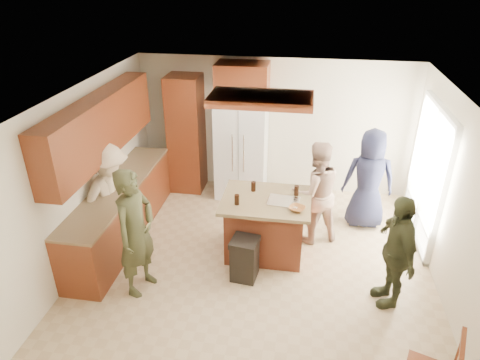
% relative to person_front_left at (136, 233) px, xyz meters
% --- Properties ---
extents(person_front_left, '(0.64, 0.76, 1.78)m').
position_rel_person_front_left_xyz_m(person_front_left, '(0.00, 0.00, 0.00)').
color(person_front_left, '#373921').
rests_on(person_front_left, ground).
extents(person_behind_left, '(0.94, 0.77, 1.66)m').
position_rel_person_front_left_xyz_m(person_behind_left, '(2.26, 1.54, -0.06)').
color(person_behind_left, tan).
rests_on(person_behind_left, ground).
extents(person_behind_right, '(0.83, 0.55, 1.68)m').
position_rel_person_front_left_xyz_m(person_behind_right, '(3.11, 2.11, -0.05)').
color(person_behind_right, '#1A1C34').
rests_on(person_behind_right, ground).
extents(person_side_right, '(0.66, 0.99, 1.55)m').
position_rel_person_front_left_xyz_m(person_side_right, '(3.25, 0.28, -0.11)').
color(person_side_right, '#343921').
rests_on(person_side_right, ground).
extents(person_counter, '(0.81, 1.19, 1.68)m').
position_rel_person_front_left_xyz_m(person_counter, '(-0.74, 0.89, -0.05)').
color(person_counter, tan).
rests_on(person_counter, ground).
extents(left_cabinetry, '(0.64, 3.00, 2.30)m').
position_rel_person_front_left_xyz_m(left_cabinetry, '(-0.78, 1.12, 0.07)').
color(left_cabinetry, maroon).
rests_on(left_cabinetry, ground).
extents(back_wall_units, '(1.80, 0.60, 2.45)m').
position_rel_person_front_left_xyz_m(back_wall_units, '(0.13, 2.92, 0.49)').
color(back_wall_units, maroon).
rests_on(back_wall_units, ground).
extents(refrigerator, '(0.90, 0.76, 1.80)m').
position_rel_person_front_left_xyz_m(refrigerator, '(0.92, 2.84, 0.01)').
color(refrigerator, white).
rests_on(refrigerator, ground).
extents(kitchen_island, '(1.28, 1.03, 0.93)m').
position_rel_person_front_left_xyz_m(kitchen_island, '(1.56, 1.06, -0.41)').
color(kitchen_island, '#A14629').
rests_on(kitchen_island, ground).
extents(island_items, '(1.02, 0.63, 0.15)m').
position_rel_person_front_left_xyz_m(island_items, '(1.78, 0.98, 0.08)').
color(island_items, silver).
rests_on(island_items, kitchen_island).
extents(trash_bin, '(0.41, 0.41, 0.63)m').
position_rel_person_front_left_xyz_m(trash_bin, '(1.34, 0.43, -0.57)').
color(trash_bin, black).
rests_on(trash_bin, ground).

